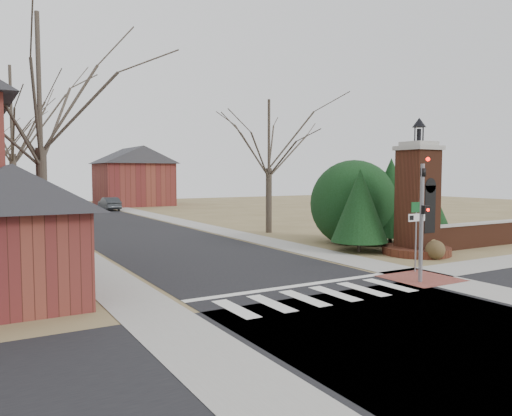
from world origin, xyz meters
TOP-DOWN VIEW (x-y plane):
  - ground at (0.00, 0.00)m, footprint 120.00×120.00m
  - main_street at (0.00, 22.00)m, footprint 8.00×70.00m
  - cross_street at (0.00, -3.00)m, footprint 120.00×8.00m
  - crosswalk_zone at (0.00, 0.80)m, footprint 8.00×2.20m
  - stop_bar at (0.00, 2.30)m, footprint 8.00×0.35m
  - sidewalk_right_main at (5.20, 22.00)m, footprint 2.00×60.00m
  - sidewalk_left at (-5.20, 22.00)m, footprint 2.00×60.00m
  - curb_apron at (4.80, 1.00)m, footprint 2.40×2.40m
  - traffic_signal_pole at (4.30, 0.57)m, footprint 0.28×0.41m
  - sign_post at (5.59, 1.99)m, footprint 0.90×0.07m
  - brick_gate_monument at (9.00, 4.99)m, footprint 3.20×3.20m
  - brick_garden_wall at (13.50, 5.00)m, footprint 7.50×0.50m
  - garage_left at (-8.52, 4.49)m, footprint 4.80×4.80m
  - house_distant_right at (7.99, 47.99)m, footprint 8.80×8.80m
  - evergreen_near at (7.20, 7.00)m, footprint 2.80×2.80m
  - evergreen_mid at (10.50, 8.20)m, footprint 3.40×3.40m
  - evergreen_far at (12.50, 7.20)m, footprint 2.40×2.40m
  - evergreen_mass at (9.00, 9.50)m, footprint 4.80×4.80m
  - bare_tree_0 at (-7.00, 9.00)m, footprint 8.05×8.05m
  - bare_tree_1 at (-7.00, 22.00)m, footprint 8.40×8.40m
  - bare_tree_3 at (7.50, 16.00)m, footprint 7.00×7.00m
  - pickup_truck at (-3.40, 29.43)m, footprint 3.04×5.61m
  - distant_car at (3.40, 41.08)m, footprint 1.54×4.16m
  - dry_shrub_left at (8.60, 3.56)m, footprint 0.87×0.87m
  - dry_shrub_right at (9.30, 4.60)m, footprint 0.94×0.94m

SIDE VIEW (x-z plane):
  - ground at x=0.00m, z-range 0.00..0.00m
  - main_street at x=0.00m, z-range 0.00..0.01m
  - cross_street at x=0.00m, z-range 0.00..0.01m
  - crosswalk_zone at x=0.00m, z-range 0.00..0.02m
  - stop_bar at x=0.00m, z-range 0.00..0.02m
  - sidewalk_right_main at x=5.20m, z-range 0.00..0.02m
  - sidewalk_left at x=-5.20m, z-range 0.00..0.02m
  - curb_apron at x=4.80m, z-range 0.00..0.02m
  - dry_shrub_left at x=8.60m, z-range 0.00..0.87m
  - dry_shrub_right at x=9.30m, z-range 0.00..0.94m
  - brick_garden_wall at x=13.50m, z-range 0.01..1.31m
  - distant_car at x=3.40m, z-range 0.00..1.36m
  - pickup_truck at x=-3.40m, z-range 0.00..1.49m
  - evergreen_far at x=12.50m, z-range 0.25..3.55m
  - sign_post at x=5.59m, z-range 0.57..3.32m
  - brick_gate_monument at x=9.00m, z-range -1.07..5.40m
  - garage_left at x=-8.52m, z-range 0.09..4.38m
  - evergreen_near at x=7.20m, z-range 0.25..4.35m
  - evergreen_mass at x=9.00m, z-range 0.00..4.80m
  - traffic_signal_pole at x=4.30m, z-range 0.34..4.84m
  - evergreen_mid at x=10.50m, z-range 0.25..4.95m
  - house_distant_right at x=7.99m, z-range 0.00..7.30m
  - bare_tree_3 at x=7.50m, z-range 1.84..11.54m
  - bare_tree_0 at x=-7.00m, z-range 2.12..13.27m
  - bare_tree_1 at x=-7.00m, z-range 2.21..13.85m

